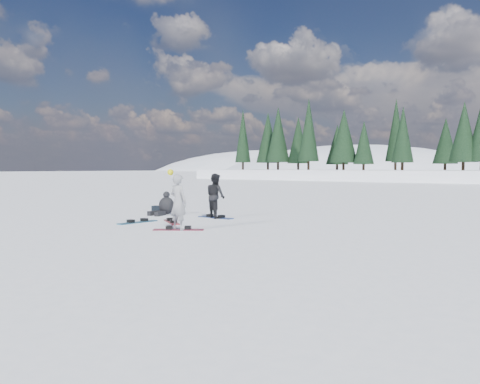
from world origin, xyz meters
name	(u,v)px	position (x,y,z in m)	size (l,w,h in m)	color
ground	(227,229)	(0.00, 0.00, 0.00)	(420.00, 420.00, 0.00)	white
snowboarder_woman	(178,202)	(-0.94, -1.13, 0.85)	(0.61, 0.41, 1.82)	gray
snowboarder_man	(216,196)	(-2.24, 2.14, 0.82)	(0.80, 0.62, 1.65)	black
seated_rider	(165,206)	(-4.61, 1.88, 0.35)	(0.74, 1.13, 0.92)	black
gear_bag	(158,209)	(-5.31, 2.14, 0.15)	(0.45, 0.30, 0.30)	black
snowboard_woman	(179,230)	(-0.94, -1.12, 0.01)	(1.50, 0.28, 0.03)	#9F223B
snowboard_man	(216,218)	(-2.24, 2.14, 0.01)	(1.50, 0.28, 0.03)	#1A3F93
snowboard_loose_b	(172,222)	(-2.50, 0.14, 0.01)	(1.50, 0.28, 0.03)	maroon
snowboard_loose_a	(138,222)	(-3.39, -0.60, 0.01)	(1.50, 0.28, 0.03)	#1B6994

